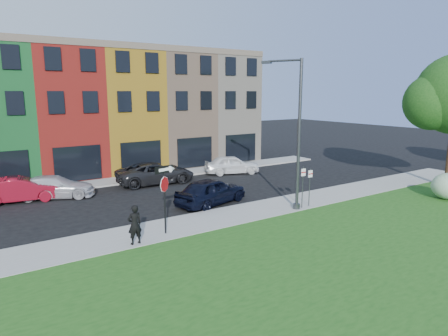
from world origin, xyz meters
TOP-DOWN VIEW (x-y plane):
  - ground at (0.00, 0.00)m, footprint 120.00×120.00m
  - sidewalk_near at (2.00, 3.00)m, footprint 40.00×3.00m
  - sidewalk_far at (-3.00, 15.00)m, footprint 40.00×2.40m
  - rowhouse_block at (-2.50, 21.18)m, footprint 30.00×10.12m
  - stop_sign at (-4.45, 2.38)m, footprint 1.03×0.28m
  - man at (-6.15, 1.90)m, footprint 0.70×0.50m
  - sedan_near at (0.21, 5.76)m, footprint 4.47×5.87m
  - parked_car_red at (-9.32, 12.85)m, footprint 3.05×5.21m
  - parked_car_silver at (-7.38, 12.67)m, footprint 5.28×6.28m
  - parked_car_dark at (-0.26, 12.82)m, footprint 3.44×6.12m
  - parked_car_white at (6.55, 12.66)m, footprint 4.65×5.68m
  - street_lamp at (3.52, 2.09)m, footprint 1.26×2.43m
  - parking_sign_a at (4.02, 1.89)m, footprint 0.32×0.09m
  - parking_sign_b at (4.59, 1.89)m, footprint 0.32×0.08m
  - shrub at (13.01, -1.77)m, footprint 1.95×1.95m

SIDE VIEW (x-z plane):
  - ground at x=0.00m, z-range 0.00..0.00m
  - sidewalk_near at x=2.00m, z-range 0.00..0.12m
  - sidewalk_far at x=-3.00m, z-range 0.00..0.12m
  - parked_car_silver at x=-7.38m, z-range 0.00..1.44m
  - parked_car_white at x=6.55m, z-range 0.00..1.55m
  - parked_car_red at x=-9.32m, z-range 0.00..1.56m
  - parked_car_dark at x=-0.26m, z-range 0.00..1.60m
  - sedan_near at x=0.21m, z-range 0.00..1.65m
  - shrub at x=13.01m, z-range 0.10..1.75m
  - man at x=-6.15m, z-range 0.12..1.90m
  - parking_sign_b at x=4.59m, z-range 0.39..2.65m
  - parking_sign_a at x=4.02m, z-range 0.40..2.84m
  - stop_sign at x=-4.45m, z-range 0.80..4.07m
  - street_lamp at x=3.52m, z-range 0.15..8.57m
  - rowhouse_block at x=-2.50m, z-range -0.01..9.99m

